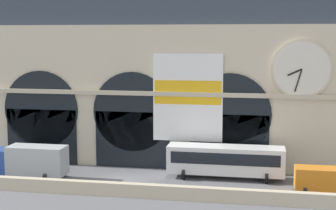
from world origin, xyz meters
name	(u,v)px	position (x,y,z in m)	size (l,w,h in m)	color
ground_plane	(120,181)	(0.00, 0.00, 0.00)	(200.00, 200.00, 0.00)	slate
quay_parapet_wall	(105,189)	(0.00, -4.46, 0.58)	(90.00, 0.70, 1.16)	beige
station_building	(137,83)	(0.07, 7.01, 8.55)	(41.43, 4.46, 17.68)	beige
box_truck_midwest	(28,160)	(-8.78, -0.60, 1.70)	(7.50, 2.91, 3.12)	#28479E
bus_mideast	(226,160)	(9.68, 2.60, 1.78)	(11.00, 3.25, 3.10)	white
van_east	(326,179)	(18.46, -0.45, 1.25)	(5.20, 2.48, 2.20)	orange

